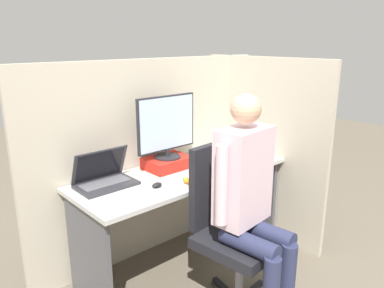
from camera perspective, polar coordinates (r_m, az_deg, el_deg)
The scene contains 12 objects.
ground_plane at distance 2.86m, azimuth 3.04°, elevation -19.75°, with size 12.00×12.00×0.00m, color #665B4C.
cubicle_panel_back at distance 2.96m, azimuth -5.56°, elevation -2.02°, with size 2.12×0.04×1.52m.
cubicle_panel_right at distance 3.25m, azimuth 10.62°, elevation -0.57°, with size 0.04×1.24×1.52m.
desk at distance 2.78m, azimuth -1.32°, elevation -7.51°, with size 1.62×0.62×0.73m.
paper_box at distance 2.79m, azimuth -3.75°, elevation -2.86°, with size 0.33×0.25×0.08m.
monitor at distance 2.71m, azimuth -3.89°, elevation 2.74°, with size 0.50×0.20×0.46m.
laptop at distance 2.52m, azimuth -13.20°, elevation -5.14°, with size 0.38×0.24×0.24m.
mouse at distance 2.44m, azimuth -5.36°, elevation -6.25°, with size 0.07×0.04×0.03m.
stapler at distance 3.21m, azimuth 8.41°, elevation -0.83°, with size 0.04×0.13×0.04m.
carrot_toy at distance 2.46m, azimuth -0.13°, elevation -5.86°, with size 0.04×0.13×0.04m.
office_chair at distance 2.42m, azimuth 5.78°, elevation -11.93°, with size 0.53×0.57×1.03m.
person at distance 2.20m, azimuth 8.87°, elevation -7.72°, with size 0.48×0.49×1.37m.
Camera 1 is at (-1.66, -1.63, 1.66)m, focal length 35.00 mm.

